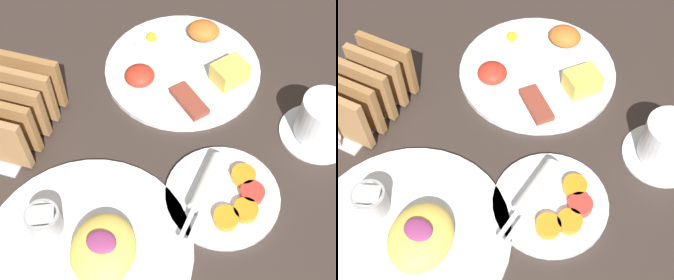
# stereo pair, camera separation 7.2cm
# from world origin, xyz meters

# --- Properties ---
(ground_plane) EXTENTS (3.00, 3.00, 0.00)m
(ground_plane) POSITION_xyz_m (0.00, 0.00, 0.00)
(ground_plane) COLOR #332823
(plate_breakfast) EXTENTS (0.28, 0.28, 0.05)m
(plate_breakfast) POSITION_xyz_m (0.06, 0.22, 0.01)
(plate_breakfast) COLOR white
(plate_breakfast) RESTS_ON ground_plane
(plate_condiments) EXTENTS (0.17, 0.18, 0.04)m
(plate_condiments) POSITION_xyz_m (0.19, -0.02, 0.01)
(plate_condiments) COLOR white
(plate_condiments) RESTS_ON ground_plane
(plate_foreground) EXTENTS (0.29, 0.29, 0.06)m
(plate_foreground) POSITION_xyz_m (0.03, -0.15, 0.01)
(plate_foreground) COLOR white
(plate_foreground) RESTS_ON ground_plane
(toast_rack) EXTENTS (0.10, 0.18, 0.10)m
(toast_rack) POSITION_xyz_m (-0.15, 0.01, 0.05)
(toast_rack) COLOR #B7B7BC
(toast_rack) RESTS_ON ground_plane
(coffee_cup) EXTENTS (0.12, 0.12, 0.08)m
(coffee_cup) POSITION_xyz_m (0.31, 0.14, 0.04)
(coffee_cup) COLOR white
(coffee_cup) RESTS_ON ground_plane
(teaspoon) EXTENTS (0.05, 0.12, 0.01)m
(teaspoon) POSITION_xyz_m (0.12, -0.10, 0.00)
(teaspoon) COLOR silver
(teaspoon) RESTS_ON ground_plane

